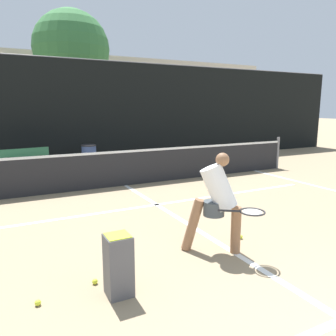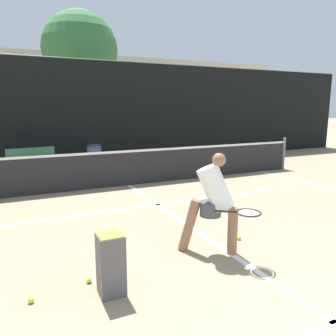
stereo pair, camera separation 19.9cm
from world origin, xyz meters
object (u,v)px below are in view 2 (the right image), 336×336
(trash_bin, at_px, (94,157))
(parked_car, at_px, (98,140))
(courtside_bench, at_px, (32,161))
(ball_hopper, at_px, (111,263))
(player_practicing, at_px, (214,200))

(trash_bin, xyz_separation_m, parked_car, (1.16, 4.31, 0.15))
(courtside_bench, bearing_deg, trash_bin, -4.92)
(ball_hopper, bearing_deg, courtside_bench, 93.41)
(ball_hopper, xyz_separation_m, parked_car, (2.63, 11.66, 0.21))
(ball_hopper, bearing_deg, trash_bin, 78.64)
(courtside_bench, bearing_deg, player_practicing, -81.15)
(ball_hopper, height_order, courtside_bench, courtside_bench)
(trash_bin, bearing_deg, parked_car, 74.97)
(player_practicing, distance_m, courtside_bench, 7.14)
(player_practicing, xyz_separation_m, parked_car, (1.01, 11.24, -0.20))
(ball_hopper, relative_size, parked_car, 0.16)
(player_practicing, relative_size, courtside_bench, 1.02)
(courtside_bench, bearing_deg, parked_car, 47.29)
(player_practicing, height_order, parked_car, player_practicing)
(courtside_bench, bearing_deg, ball_hopper, -94.47)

